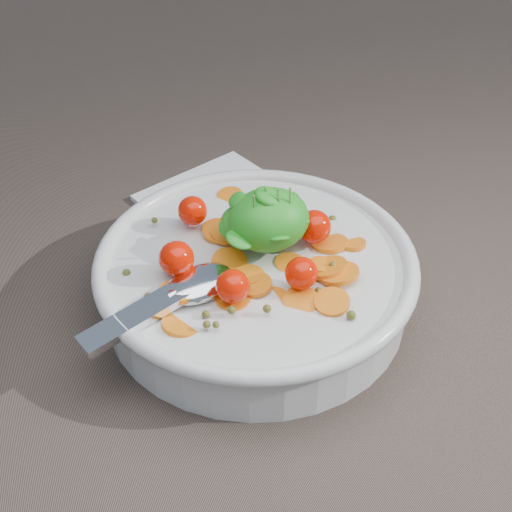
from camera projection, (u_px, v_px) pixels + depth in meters
name	position (u px, v px, depth m)	size (l,w,h in m)	color
ground	(278.00, 305.00, 0.63)	(6.00, 6.00, 0.00)	brown
bowl	(256.00, 276.00, 0.61)	(0.30, 0.27, 0.12)	silver
napkin	(218.00, 198.00, 0.76)	(0.14, 0.12, 0.01)	white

